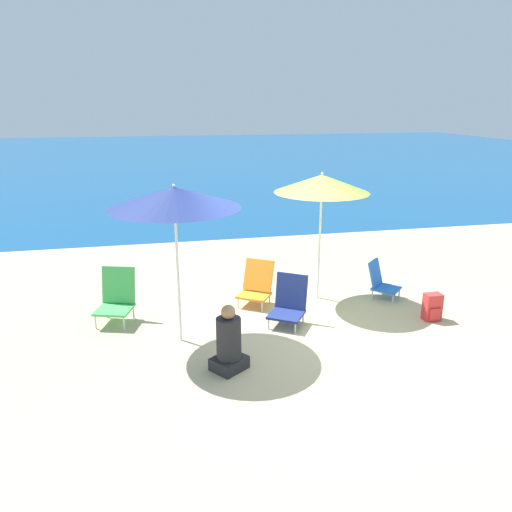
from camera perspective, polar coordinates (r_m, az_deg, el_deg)
The scene contains 10 objects.
ground_plane at distance 7.36m, azimuth 4.97°, elevation -8.90°, with size 60.00×60.00×0.00m, color #C6B284.
sea_water at distance 31.94m, azimuth -8.78°, elevation 11.20°, with size 60.00×40.00×0.01m.
beach_umbrella_navy at distance 6.60m, azimuth -9.32°, elevation 6.58°, with size 1.75×1.75×2.22m.
beach_umbrella_lime at distance 8.18m, azimuth 7.53°, elevation 8.18°, with size 1.55×1.55×2.16m.
beach_chair_orange at distance 8.28m, azimuth 0.05°, elevation -3.26°, with size 0.71×0.72×0.72m.
beach_chair_blue at distance 8.83m, azimuth 14.07°, elevation -2.76°, with size 0.64×0.64×0.64m.
beach_chair_green at distance 7.92m, azimuth -15.65°, elevation -4.49°, with size 0.66×0.69×0.82m.
beach_chair_navy at distance 7.59m, azimuth 3.78°, elevation -5.31°, with size 0.71×0.73×0.74m.
person_seated_near at distance 6.31m, azimuth -3.12°, elevation -9.95°, with size 0.53×0.52×0.87m.
backpack_red at distance 8.18m, azimuth 19.51°, elevation -5.53°, with size 0.26×0.21×0.43m.
Camera 1 is at (-2.02, -6.30, 3.23)m, focal length 35.00 mm.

